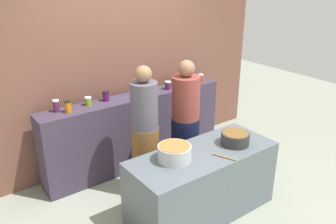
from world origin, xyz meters
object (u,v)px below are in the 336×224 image
Objects in this scene: cooking_pot_left at (174,153)px; cook_in_cap at (185,129)px; cooking_pot_center at (235,138)px; preserve_jar_3 at (106,96)px; preserve_jar_4 at (151,88)px; cook_with_tongs at (145,139)px; preserve_jar_2 at (88,101)px; wooden_spoon at (224,157)px; preserve_jar_5 at (168,85)px; preserve_jar_0 at (56,106)px; preserve_jar_6 at (175,82)px; preserve_jar_8 at (201,78)px; preserve_jar_1 at (68,107)px; preserve_jar_7 at (182,80)px.

cook_in_cap reaches higher than cooking_pot_left.
preserve_jar_3 is at bearing 118.53° from cooking_pot_center.
preserve_jar_4 is 0.97m from cook_with_tongs.
wooden_spoon is at bearing -65.41° from preserve_jar_2.
cooking_pot_center is (-0.10, -1.42, -0.24)m from preserve_jar_5.
preserve_jar_0 is at bearing 149.57° from cook_in_cap.
preserve_jar_6 is 0.07× the size of cook_with_tongs.
cook_with_tongs reaches higher than preserve_jar_8.
preserve_jar_6 is 0.34× the size of cooking_pot_left.
preserve_jar_0 reaches higher than cooking_pot_center.
preserve_jar_2 is at bearing 102.43° from cooking_pot_left.
preserve_jar_5 is at bearing 74.89° from wooden_spoon.
preserve_jar_0 is 1.40× the size of preserve_jar_2.
cook_with_tongs is at bearing -128.82° from preserve_jar_4.
preserve_jar_5 is 0.07× the size of cook_in_cap.
preserve_jar_3 is at bearing 92.04° from cooking_pot_left.
cook_with_tongs reaches higher than preserve_jar_3.
preserve_jar_1 is 1.48m from cook_in_cap.
preserve_jar_5 reaches higher than preserve_jar_4.
preserve_jar_2 is 1.79m from preserve_jar_8.
wooden_spoon is at bearing -123.57° from preserve_jar_8.
preserve_jar_7 is at bearing -0.19° from preserve_jar_3.
preserve_jar_4 reaches higher than cooking_pot_center.
preserve_jar_5 is at bearing -158.60° from preserve_jar_6.
preserve_jar_8 is 1.60m from cook_with_tongs.
preserve_jar_3 reaches higher than wooden_spoon.
cook_in_cap is (0.95, -0.77, -0.36)m from preserve_jar_2.
cook_with_tongs reaches higher than preserve_jar_0.
preserve_jar_2 reaches higher than preserve_jar_4.
preserve_jar_5 is at bearing -6.07° from preserve_jar_3.
preserve_jar_0 is 1.14m from cook_with_tongs.
cook_with_tongs is (-1.00, -0.72, -0.35)m from preserve_jar_6.
cook_in_cap reaches higher than preserve_jar_4.
preserve_jar_8 is (0.61, -0.02, 0.00)m from preserve_jar_5.
wooden_spoon is (-1.03, -1.55, -0.31)m from preserve_jar_8.
cooking_pot_left is at bearing -123.96° from preserve_jar_5.
preserve_jar_5 is at bearing 56.04° from cooking_pot_left.
cooking_pot_center is at bearing -8.63° from cooking_pot_left.
preserve_jar_6 reaches higher than preserve_jar_4.
preserve_jar_0 is 0.09× the size of cook_in_cap.
preserve_jar_5 reaches higher than wooden_spoon.
preserve_jar_8 reaches higher than cooking_pot_center.
preserve_jar_4 is 0.43m from preserve_jar_6.
cooking_pot_left is at bearing -63.44° from preserve_jar_0.
preserve_jar_4 is at bearing 2.45° from preserve_jar_1.
preserve_jar_1 reaches higher than preserve_jar_2.
cook_in_cap is at bearing -48.36° from preserve_jar_3.
preserve_jar_2 is (0.40, -0.02, -0.02)m from preserve_jar_0.
preserve_jar_7 is (0.15, 0.02, -0.00)m from preserve_jar_6.
preserve_jar_1 is at bearing 179.16° from preserve_jar_8.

